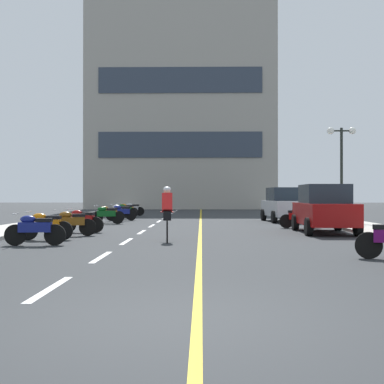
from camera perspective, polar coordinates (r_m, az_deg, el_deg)
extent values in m
plane|color=#2D3033|center=(26.88, 0.41, -3.37)|extent=(140.00, 140.00, 0.00)
cube|color=#B7B2A8|center=(30.80, -13.06, -2.86)|extent=(2.40, 72.00, 0.12)
cube|color=#B7B2A8|center=(30.66, 14.08, -2.87)|extent=(2.40, 72.00, 0.12)
cube|color=silver|center=(8.29, -15.32, -10.20)|extent=(0.14, 2.20, 0.01)
cube|color=silver|center=(12.14, -9.95, -7.05)|extent=(0.14, 2.20, 0.01)
cube|color=silver|center=(16.07, -7.22, -5.41)|extent=(0.14, 2.20, 0.01)
cube|color=silver|center=(20.02, -5.56, -4.40)|extent=(0.14, 2.20, 0.01)
cube|color=silver|center=(23.99, -4.46, -3.73)|extent=(0.14, 2.20, 0.01)
cube|color=silver|center=(27.97, -3.67, -3.24)|extent=(0.14, 2.20, 0.01)
cube|color=silver|center=(31.95, -3.08, -2.88)|extent=(0.14, 2.20, 0.01)
cube|color=silver|center=(35.94, -2.62, -2.60)|extent=(0.14, 2.20, 0.01)
cube|color=silver|center=(39.93, -2.25, -2.37)|extent=(0.14, 2.20, 0.01)
cube|color=silver|center=(43.92, -1.95, -2.19)|extent=(0.14, 2.20, 0.01)
cube|color=silver|center=(47.92, -1.70, -2.03)|extent=(0.14, 2.20, 0.01)
cube|color=silver|center=(51.91, -1.49, -1.90)|extent=(0.14, 2.20, 0.01)
cube|color=gold|center=(29.87, 0.96, -3.06)|extent=(0.12, 66.00, 0.01)
cube|color=#9E998E|center=(55.71, -1.14, 9.17)|extent=(19.20, 8.13, 21.24)
cube|color=#2D3847|center=(51.07, -1.32, 5.23)|extent=(16.13, 0.10, 2.55)
cube|color=#2D3847|center=(52.08, -1.32, 12.22)|extent=(16.13, 0.10, 2.55)
cylinder|color=black|center=(27.20, 16.13, 1.88)|extent=(0.14, 0.14, 4.70)
cylinder|color=black|center=(27.37, 16.12, 6.49)|extent=(1.10, 0.08, 0.08)
sphere|color=white|center=(27.24, 15.00, 6.52)|extent=(0.36, 0.36, 0.36)
sphere|color=white|center=(27.52, 17.24, 6.46)|extent=(0.36, 0.36, 0.36)
cylinder|color=black|center=(21.25, 11.29, -3.31)|extent=(0.23, 0.64, 0.64)
cylinder|color=black|center=(21.60, 15.75, -3.25)|extent=(0.23, 0.64, 0.64)
cylinder|color=black|center=(18.50, 12.71, -3.75)|extent=(0.23, 0.64, 0.64)
cylinder|color=black|center=(18.89, 17.79, -3.67)|extent=(0.23, 0.64, 0.64)
cube|color=maroon|center=(20.02, 14.34, -2.34)|extent=(1.76, 4.22, 0.80)
cube|color=#1E2833|center=(20.01, 14.34, -0.19)|extent=(1.59, 2.22, 0.70)
cylinder|color=black|center=(29.15, 7.87, -2.50)|extent=(0.27, 0.65, 0.64)
cylinder|color=black|center=(29.52, 11.11, -2.47)|extent=(0.27, 0.65, 0.64)
cylinder|color=black|center=(26.41, 9.03, -2.73)|extent=(0.27, 0.65, 0.64)
cylinder|color=black|center=(26.81, 12.59, -2.69)|extent=(0.27, 0.65, 0.64)
cube|color=#B7B7BC|center=(27.94, 10.13, -1.77)|extent=(2.00, 4.31, 0.80)
cube|color=#1E2833|center=(27.93, 10.13, -0.23)|extent=(1.72, 2.31, 0.70)
cylinder|color=black|center=(12.26, 18.87, -5.58)|extent=(0.60, 0.27, 0.60)
cube|color=black|center=(12.24, 20.27, -3.62)|extent=(0.49, 0.36, 0.10)
cylinder|color=black|center=(15.41, -18.87, -4.50)|extent=(0.61, 0.15, 0.60)
cylinder|color=black|center=(15.15, -14.84, -4.58)|extent=(0.61, 0.15, 0.60)
cube|color=navy|center=(15.26, -16.87, -3.72)|extent=(0.92, 0.35, 0.28)
ellipsoid|color=navy|center=(15.29, -17.60, -2.89)|extent=(0.46, 0.27, 0.22)
cube|color=black|center=(15.19, -15.95, -2.98)|extent=(0.46, 0.27, 0.10)
cylinder|color=silver|center=(15.38, -18.86, -2.27)|extent=(0.08, 0.60, 0.03)
cylinder|color=black|center=(17.13, -17.58, -4.08)|extent=(0.60, 0.11, 0.60)
cylinder|color=black|center=(16.83, -13.99, -4.16)|extent=(0.60, 0.11, 0.60)
cube|color=orange|center=(16.96, -15.80, -3.38)|extent=(0.91, 0.30, 0.28)
ellipsoid|color=orange|center=(17.00, -16.45, -2.63)|extent=(0.44, 0.25, 0.22)
cube|color=black|center=(16.88, -14.98, -2.72)|extent=(0.44, 0.25, 0.10)
cylinder|color=silver|center=(17.10, -17.57, -2.08)|extent=(0.04, 0.60, 0.03)
cylinder|color=black|center=(18.46, -14.83, -3.82)|extent=(0.61, 0.22, 0.60)
cylinder|color=black|center=(18.41, -11.41, -3.83)|extent=(0.61, 0.22, 0.60)
cube|color=brown|center=(18.42, -13.12, -3.14)|extent=(0.94, 0.46, 0.28)
ellipsoid|color=brown|center=(18.42, -13.75, -2.46)|extent=(0.48, 0.32, 0.22)
cube|color=black|center=(18.40, -12.34, -2.52)|extent=(0.48, 0.32, 0.10)
cylinder|color=silver|center=(18.43, -14.83, -1.95)|extent=(0.15, 0.59, 0.03)
cylinder|color=black|center=(20.29, -13.44, -3.50)|extent=(0.61, 0.20, 0.60)
cylinder|color=black|center=(19.86, -10.55, -3.57)|extent=(0.61, 0.20, 0.60)
cube|color=maroon|center=(20.06, -12.01, -2.91)|extent=(0.93, 0.43, 0.28)
ellipsoid|color=maroon|center=(20.13, -12.53, -2.28)|extent=(0.47, 0.31, 0.22)
cube|color=black|center=(19.95, -11.35, -2.35)|extent=(0.47, 0.31, 0.10)
cylinder|color=silver|center=(20.26, -13.44, -1.81)|extent=(0.13, 0.60, 0.03)
cylinder|color=black|center=(22.70, 13.10, -3.16)|extent=(0.60, 0.12, 0.60)
cylinder|color=black|center=(22.54, 10.34, -3.19)|extent=(0.60, 0.12, 0.60)
cube|color=maroon|center=(22.60, 11.72, -2.62)|extent=(0.91, 0.31, 0.28)
ellipsoid|color=maroon|center=(22.63, 12.22, -2.06)|extent=(0.45, 0.25, 0.22)
cube|color=black|center=(22.56, 11.09, -2.12)|extent=(0.45, 0.25, 0.10)
cylinder|color=silver|center=(22.68, 13.10, -1.65)|extent=(0.05, 0.60, 0.03)
cylinder|color=black|center=(25.58, -10.66, -2.85)|extent=(0.61, 0.23, 0.60)
cylinder|color=black|center=(25.63, -8.20, -2.84)|extent=(0.61, 0.23, 0.60)
cube|color=#0C4C19|center=(25.59, -9.42, -2.35)|extent=(0.94, 0.48, 0.28)
ellipsoid|color=#0C4C19|center=(25.58, -9.87, -1.86)|extent=(0.48, 0.33, 0.22)
cube|color=black|center=(25.60, -8.86, -1.91)|extent=(0.48, 0.33, 0.10)
cylinder|color=silver|center=(25.57, -10.66, -1.50)|extent=(0.16, 0.59, 0.03)
cylinder|color=black|center=(26.95, -10.37, -2.72)|extent=(0.60, 0.28, 0.60)
cylinder|color=black|center=(27.10, -8.06, -2.71)|extent=(0.60, 0.28, 0.60)
cube|color=brown|center=(27.01, -9.21, -2.25)|extent=(0.94, 0.55, 0.28)
ellipsoid|color=brown|center=(26.98, -9.63, -1.78)|extent=(0.49, 0.37, 0.22)
cube|color=black|center=(27.04, -8.69, -1.82)|extent=(0.49, 0.37, 0.10)
cylinder|color=silver|center=(26.93, -10.37, -1.44)|extent=(0.22, 0.58, 0.03)
cylinder|color=black|center=(28.79, -8.86, -2.57)|extent=(0.60, 0.30, 0.60)
cylinder|color=black|center=(29.00, -6.72, -2.55)|extent=(0.60, 0.30, 0.60)
cube|color=navy|center=(28.88, -7.79, -2.12)|extent=(0.94, 0.57, 0.28)
ellipsoid|color=navy|center=(28.84, -8.18, -1.69)|extent=(0.50, 0.38, 0.22)
cube|color=black|center=(28.92, -7.30, -1.73)|extent=(0.50, 0.38, 0.10)
cylinder|color=silver|center=(28.77, -8.86, -1.37)|extent=(0.23, 0.57, 0.03)
cylinder|color=black|center=(30.76, -8.98, -2.42)|extent=(0.61, 0.22, 0.60)
cylinder|color=black|center=(30.81, -6.93, -2.42)|extent=(0.61, 0.22, 0.60)
cube|color=#B2B2B7|center=(30.77, -7.95, -2.01)|extent=(0.94, 0.45, 0.28)
ellipsoid|color=#B2B2B7|center=(30.76, -8.33, -1.60)|extent=(0.48, 0.32, 0.22)
cube|color=black|center=(30.78, -7.49, -1.64)|extent=(0.48, 0.32, 0.10)
cylinder|color=silver|center=(30.75, -8.98, -1.31)|extent=(0.15, 0.59, 0.03)
cylinder|color=black|center=(32.96, -8.25, -2.28)|extent=(0.60, 0.30, 0.60)
cylinder|color=black|center=(32.44, -6.55, -2.32)|extent=(0.60, 0.30, 0.60)
cube|color=#0C4C19|center=(32.69, -7.41, -1.91)|extent=(0.94, 0.57, 0.28)
ellipsoid|color=#0C4C19|center=(32.78, -7.72, -1.53)|extent=(0.50, 0.38, 0.22)
cube|color=black|center=(32.56, -7.02, -1.57)|extent=(0.50, 0.38, 0.10)
cylinder|color=silver|center=(32.94, -8.25, -1.24)|extent=(0.23, 0.57, 0.03)
cylinder|color=black|center=(34.38, -8.08, -2.20)|extent=(0.60, 0.27, 0.60)
cylinder|color=black|center=(33.92, -6.40, -2.23)|extent=(0.60, 0.27, 0.60)
cube|color=orange|center=(34.14, -7.25, -1.85)|extent=(0.94, 0.52, 0.28)
ellipsoid|color=orange|center=(34.22, -7.55, -1.48)|extent=(0.49, 0.35, 0.22)
cube|color=black|center=(34.03, -6.86, -1.52)|extent=(0.49, 0.35, 0.10)
cylinder|color=silver|center=(34.36, -8.08, -1.20)|extent=(0.20, 0.58, 0.03)
cylinder|color=black|center=(36.09, -7.44, -2.11)|extent=(0.61, 0.18, 0.60)
cylinder|color=black|center=(35.79, -5.75, -2.13)|extent=(0.61, 0.18, 0.60)
cube|color=#B2B2B7|center=(35.93, -6.60, -1.77)|extent=(0.93, 0.40, 0.28)
ellipsoid|color=#B2B2B7|center=(35.98, -6.90, -1.42)|extent=(0.47, 0.30, 0.22)
cube|color=black|center=(35.86, -6.21, -1.46)|extent=(0.47, 0.30, 0.10)
cylinder|color=silver|center=(36.07, -7.44, -1.16)|extent=(0.11, 0.60, 0.03)
torus|color=black|center=(16.52, -2.77, -4.10)|extent=(0.09, 0.72, 0.72)
torus|color=black|center=(15.47, -2.74, -4.36)|extent=(0.09, 0.72, 0.72)
cylinder|color=red|center=(15.95, -2.76, -3.15)|extent=(0.11, 0.95, 0.04)
cube|color=black|center=(15.79, -2.75, -2.38)|extent=(0.11, 0.21, 0.06)
cylinder|color=red|center=(16.39, -2.76, -2.20)|extent=(0.42, 0.06, 0.03)
cube|color=black|center=(15.84, -2.75, -2.63)|extent=(0.27, 0.38, 0.28)
cube|color=red|center=(15.98, -2.76, -1.18)|extent=(0.35, 0.48, 0.61)
sphere|color=beige|center=(16.11, -2.76, 0.08)|extent=(0.20, 0.20, 0.20)
ellipsoid|color=white|center=(16.11, -2.76, 0.32)|extent=(0.24, 0.26, 0.16)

